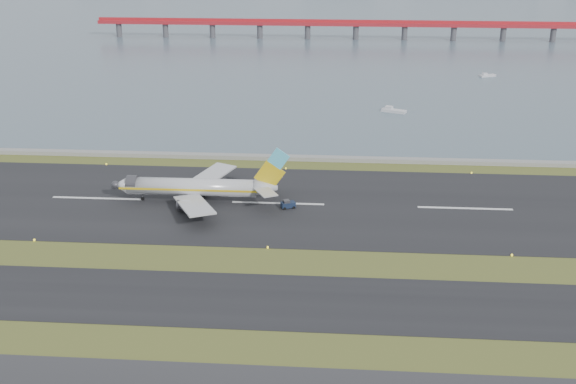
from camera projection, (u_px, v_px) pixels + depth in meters
The scene contains 9 objects.
ground at pixel (264, 267), 128.25m from camera, with size 1000.00×1000.00×0.00m, color #3C4E1C.
taxiway_strip at pixel (256, 300), 117.07m from camera, with size 1000.00×18.00×0.10m, color black.
runway_strip at pixel (278, 203), 156.14m from camera, with size 1000.00×45.00×0.10m, color black.
seawall at pixel (288, 158), 183.88m from camera, with size 1000.00×2.50×1.00m, color gray.
red_pier at pixel (356, 25), 356.81m from camera, with size 260.00×5.00×10.20m.
airliner at pixel (198, 187), 155.72m from camera, with size 38.52×32.89×12.80m.
pushback_tug at pixel (288, 204), 153.36m from camera, with size 3.37×2.63×1.90m.
workboat_near at pixel (393, 110), 227.68m from camera, with size 8.06×5.33×1.88m.
workboat_far at pixel (487, 75), 277.30m from camera, with size 6.65×4.42×1.55m.
Camera 1 is at (12.66, -114.18, 58.70)m, focal length 45.00 mm.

